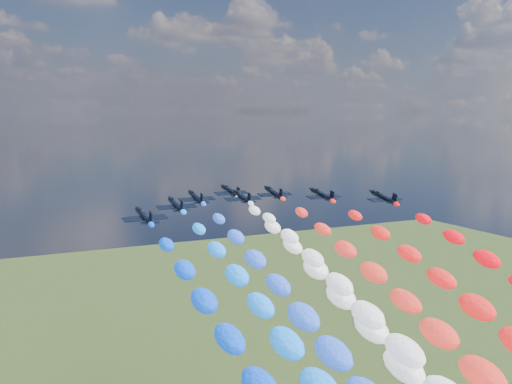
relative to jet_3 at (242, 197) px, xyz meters
name	(u,v)px	position (x,y,z in m)	size (l,w,h in m)	color
jet_0	(144,216)	(-29.78, -17.32, 0.00)	(9.06, 12.15, 2.68)	black
jet_1	(176,205)	(-18.99, -5.29, 0.00)	(9.06, 12.15, 2.68)	black
jet_2	(196,197)	(-10.62, 4.33, 0.00)	(9.06, 12.15, 2.68)	black
jet_3	(242,197)	(0.00, 0.00, 0.00)	(9.06, 12.15, 2.68)	black
jet_4	(231,191)	(1.90, 11.63, 0.00)	(9.06, 12.15, 2.68)	black
trail_4	(387,364)	(1.90, -56.43, -22.56)	(6.62, 132.62, 49.86)	white
jet_5	(274,193)	(10.84, 3.85, 0.00)	(9.06, 12.15, 2.68)	black
trail_5	(458,372)	(10.84, -64.21, -22.56)	(6.62, 132.62, 49.86)	red
jet_6	(322,195)	(20.07, -5.30, 0.00)	(9.06, 12.15, 2.68)	black
jet_7	(384,197)	(31.22, -16.07, 0.00)	(9.06, 12.15, 2.68)	black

